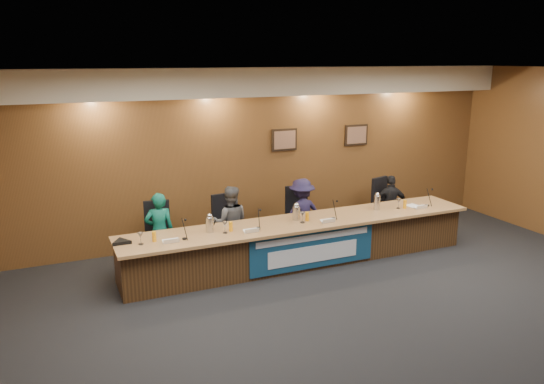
{
  "coord_description": "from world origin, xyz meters",
  "views": [
    {
      "loc": [
        -3.82,
        -5.1,
        3.36
      ],
      "look_at": [
        -0.43,
        2.65,
        1.22
      ],
      "focal_mm": 35.0,
      "sensor_mm": 36.0,
      "label": 1
    }
  ],
  "objects_px": {
    "office_chair_b": "(229,230)",
    "dais_body": "(302,243)",
    "banner": "(313,249)",
    "panelist_a": "(159,231)",
    "panelist_b": "(230,223)",
    "office_chair_d": "(387,208)",
    "carafe_right": "(377,203)",
    "office_chair_c": "(299,220)",
    "office_chair_a": "(159,239)",
    "speakerphone": "(121,242)",
    "carafe_mid": "(296,213)",
    "panelist_d": "(391,205)",
    "carafe_left": "(210,225)",
    "panelist_c": "(302,213)"
  },
  "relations": [
    {
      "from": "dais_body",
      "to": "carafe_right",
      "type": "xyz_separation_m",
      "value": [
        1.5,
        0.03,
        0.53
      ]
    },
    {
      "from": "panelist_b",
      "to": "office_chair_b",
      "type": "xyz_separation_m",
      "value": [
        0.0,
        0.1,
        -0.16
      ]
    },
    {
      "from": "office_chair_a",
      "to": "office_chair_d",
      "type": "height_order",
      "value": "same"
    },
    {
      "from": "banner",
      "to": "panelist_c",
      "type": "distance_m",
      "value": 1.18
    },
    {
      "from": "banner",
      "to": "office_chair_a",
      "type": "height_order",
      "value": "banner"
    },
    {
      "from": "panelist_a",
      "to": "office_chair_d",
      "type": "xyz_separation_m",
      "value": [
        4.51,
        0.1,
        -0.16
      ]
    },
    {
      "from": "banner",
      "to": "carafe_right",
      "type": "relative_size",
      "value": 8.69
    },
    {
      "from": "office_chair_b",
      "to": "office_chair_d",
      "type": "relative_size",
      "value": 1.0
    },
    {
      "from": "panelist_d",
      "to": "office_chair_d",
      "type": "bearing_deg",
      "value": -69.32
    },
    {
      "from": "office_chair_d",
      "to": "carafe_right",
      "type": "height_order",
      "value": "carafe_right"
    },
    {
      "from": "speakerphone",
      "to": "dais_body",
      "type": "bearing_deg",
      "value": -0.45
    },
    {
      "from": "panelist_b",
      "to": "office_chair_b",
      "type": "relative_size",
      "value": 2.66
    },
    {
      "from": "carafe_right",
      "to": "speakerphone",
      "type": "xyz_separation_m",
      "value": [
        -4.41,
        -0.0,
        -0.1
      ]
    },
    {
      "from": "speakerphone",
      "to": "office_chair_c",
      "type": "bearing_deg",
      "value": 13.13
    },
    {
      "from": "panelist_b",
      "to": "panelist_a",
      "type": "bearing_deg",
      "value": 19.71
    },
    {
      "from": "panelist_d",
      "to": "office_chair_c",
      "type": "relative_size",
      "value": 2.43
    },
    {
      "from": "office_chair_d",
      "to": "carafe_mid",
      "type": "bearing_deg",
      "value": -179.72
    },
    {
      "from": "carafe_left",
      "to": "speakerphone",
      "type": "xyz_separation_m",
      "value": [
        -1.33,
        0.01,
        -0.09
      ]
    },
    {
      "from": "office_chair_b",
      "to": "speakerphone",
      "type": "bearing_deg",
      "value": -165.14
    },
    {
      "from": "banner",
      "to": "dais_body",
      "type": "bearing_deg",
      "value": 90.0
    },
    {
      "from": "panelist_a",
      "to": "panelist_c",
      "type": "bearing_deg",
      "value": -174.36
    },
    {
      "from": "panelist_d",
      "to": "office_chair_a",
      "type": "xyz_separation_m",
      "value": [
        -4.51,
        0.1,
        -0.1
      ]
    },
    {
      "from": "speakerphone",
      "to": "panelist_b",
      "type": "bearing_deg",
      "value": 19.15
    },
    {
      "from": "banner",
      "to": "panelist_d",
      "type": "relative_size",
      "value": 1.89
    },
    {
      "from": "panelist_a",
      "to": "panelist_b",
      "type": "xyz_separation_m",
      "value": [
        1.21,
        0.0,
        -0.0
      ]
    },
    {
      "from": "panelist_b",
      "to": "office_chair_d",
      "type": "height_order",
      "value": "panelist_b"
    },
    {
      "from": "dais_body",
      "to": "carafe_right",
      "type": "bearing_deg",
      "value": 1.02
    },
    {
      "from": "office_chair_d",
      "to": "panelist_b",
      "type": "bearing_deg",
      "value": 164.84
    },
    {
      "from": "carafe_left",
      "to": "speakerphone",
      "type": "distance_m",
      "value": 1.33
    },
    {
      "from": "panelist_b",
      "to": "office_chair_a",
      "type": "distance_m",
      "value": 1.23
    },
    {
      "from": "dais_body",
      "to": "speakerphone",
      "type": "xyz_separation_m",
      "value": [
        -2.92,
        0.02,
        0.43
      ]
    },
    {
      "from": "office_chair_c",
      "to": "banner",
      "type": "bearing_deg",
      "value": -93.61
    },
    {
      "from": "carafe_mid",
      "to": "banner",
      "type": "bearing_deg",
      "value": -79.96
    },
    {
      "from": "office_chair_c",
      "to": "carafe_left",
      "type": "xyz_separation_m",
      "value": [
        -1.92,
        -0.77,
        0.39
      ]
    },
    {
      "from": "panelist_a",
      "to": "panelist_b",
      "type": "distance_m",
      "value": 1.21
    },
    {
      "from": "office_chair_b",
      "to": "carafe_left",
      "type": "relative_size",
      "value": 2.04
    },
    {
      "from": "banner",
      "to": "panelist_a",
      "type": "height_order",
      "value": "panelist_a"
    },
    {
      "from": "office_chair_d",
      "to": "office_chair_c",
      "type": "bearing_deg",
      "value": 163.11
    },
    {
      "from": "office_chair_a",
      "to": "office_chair_c",
      "type": "bearing_deg",
      "value": 8.78
    },
    {
      "from": "panelist_a",
      "to": "carafe_right",
      "type": "bearing_deg",
      "value": 175.66
    },
    {
      "from": "office_chair_b",
      "to": "dais_body",
      "type": "bearing_deg",
      "value": -44.46
    },
    {
      "from": "carafe_left",
      "to": "dais_body",
      "type": "bearing_deg",
      "value": -0.35
    },
    {
      "from": "office_chair_a",
      "to": "office_chair_c",
      "type": "relative_size",
      "value": 1.0
    },
    {
      "from": "panelist_c",
      "to": "panelist_d",
      "type": "distance_m",
      "value": 1.94
    },
    {
      "from": "banner",
      "to": "office_chair_a",
      "type": "xyz_separation_m",
      "value": [
        -2.23,
        1.2,
        0.1
      ]
    },
    {
      "from": "banner",
      "to": "office_chair_b",
      "type": "xyz_separation_m",
      "value": [
        -1.02,
        1.2,
        0.1
      ]
    },
    {
      "from": "panelist_b",
      "to": "office_chair_b",
      "type": "height_order",
      "value": "panelist_b"
    },
    {
      "from": "panelist_a",
      "to": "office_chair_c",
      "type": "xyz_separation_m",
      "value": [
        2.57,
        0.1,
        -0.16
      ]
    },
    {
      "from": "office_chair_a",
      "to": "office_chair_d",
      "type": "xyz_separation_m",
      "value": [
        4.51,
        0.0,
        0.0
      ]
    },
    {
      "from": "carafe_mid",
      "to": "panelist_b",
      "type": "bearing_deg",
      "value": 146.04
    }
  ]
}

